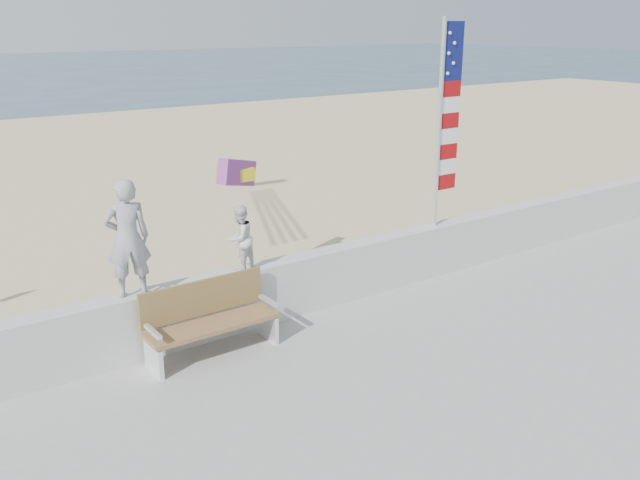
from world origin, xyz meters
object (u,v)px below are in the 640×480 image
(adult, at_px, (127,238))
(bench, at_px, (209,318))
(child, at_px, (240,238))
(flag, at_px, (445,115))

(adult, distance_m, bench, 1.52)
(child, xyz_separation_m, bench, (-0.76, -0.45, -0.87))
(adult, xyz_separation_m, flag, (5.60, -0.00, 1.14))
(adult, height_order, bench, adult)
(bench, xyz_separation_m, flag, (4.74, 0.45, 2.30))
(bench, distance_m, flag, 5.29)
(bench, bearing_deg, child, 30.89)
(flag, bearing_deg, bench, -174.53)
(bench, bearing_deg, flag, 5.47)
(adult, height_order, flag, flag)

